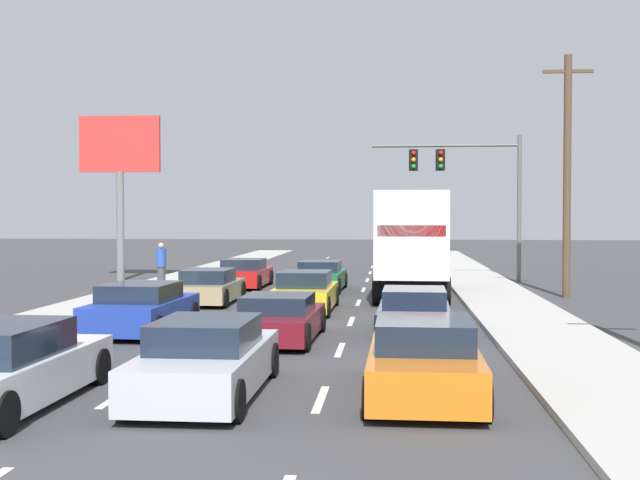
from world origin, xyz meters
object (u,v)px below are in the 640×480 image
(car_white, at_px, (5,368))
(car_silver, at_px, (206,361))
(car_red, at_px, (244,274))
(car_orange, at_px, (424,361))
(pedestrian_near_corner, at_px, (161,265))
(utility_pole_mid, at_px, (567,173))
(roadside_billboard, at_px, (120,165))
(car_maroon, at_px, (279,319))
(traffic_signal_mast, at_px, (458,173))
(car_yellow, at_px, (305,293))
(box_truck, at_px, (412,240))
(car_blue, at_px, (142,309))
(car_green, at_px, (320,277))
(car_tan, at_px, (209,287))
(car_navy, at_px, (414,312))

(car_white, distance_m, car_silver, 3.16)
(car_red, relative_size, car_white, 0.88)
(car_orange, height_order, pedestrian_near_corner, pedestrian_near_corner)
(utility_pole_mid, relative_size, roadside_billboard, 1.17)
(car_maroon, distance_m, traffic_signal_mast, 19.58)
(car_yellow, distance_m, car_silver, 12.29)
(car_white, bearing_deg, box_truck, 68.65)
(car_blue, relative_size, traffic_signal_mast, 0.63)
(car_green, height_order, box_truck, box_truck)
(car_red, distance_m, car_tan, 6.29)
(car_green, distance_m, car_orange, 19.25)
(car_maroon, bearing_deg, car_orange, -60.82)
(car_blue, height_order, car_green, car_blue)
(traffic_signal_mast, relative_size, roadside_billboard, 0.89)
(car_navy, height_order, traffic_signal_mast, traffic_signal_mast)
(utility_pole_mid, bearing_deg, car_silver, -118.49)
(car_white, relative_size, car_green, 1.12)
(car_tan, relative_size, car_yellow, 0.93)
(car_white, height_order, car_maroon, car_white)
(utility_pole_mid, bearing_deg, car_navy, -121.66)
(car_maroon, bearing_deg, car_silver, -93.37)
(utility_pole_mid, distance_m, pedestrian_near_corner, 15.91)
(car_navy, bearing_deg, roadside_billboard, 129.79)
(box_truck, xyz_separation_m, car_orange, (-0.16, -15.94, -1.52))
(car_white, relative_size, car_yellow, 1.06)
(car_blue, height_order, pedestrian_near_corner, pedestrian_near_corner)
(car_red, bearing_deg, car_maroon, -76.48)
(car_blue, xyz_separation_m, car_green, (3.56, 12.05, -0.05))
(car_blue, distance_m, box_truck, 11.61)
(car_maroon, height_order, roadside_billboard, roadside_billboard)
(car_yellow, height_order, roadside_billboard, roadside_billboard)
(car_blue, xyz_separation_m, car_navy, (6.99, 0.78, -0.08))
(roadside_billboard, bearing_deg, car_red, -26.34)
(car_tan, xyz_separation_m, traffic_signal_mast, (9.16, 10.09, 4.39))
(car_yellow, relative_size, car_silver, 0.97)
(car_red, bearing_deg, car_blue, -91.00)
(car_green, relative_size, car_orange, 0.93)
(car_yellow, distance_m, car_orange, 12.39)
(car_maroon, bearing_deg, traffic_signal_mast, 72.77)
(car_red, bearing_deg, box_truck, -32.03)
(car_silver, relative_size, car_orange, 1.00)
(car_white, distance_m, car_maroon, 7.93)
(car_blue, xyz_separation_m, traffic_signal_mast, (9.35, 17.15, 4.34))
(car_navy, relative_size, roadside_billboard, 0.61)
(car_red, height_order, roadside_billboard, roadside_billboard)
(car_green, bearing_deg, car_white, -99.00)
(car_white, distance_m, car_orange, 6.75)
(car_white, height_order, traffic_signal_mast, traffic_signal_mast)
(car_red, xyz_separation_m, car_white, (0.11, -21.60, 0.06))
(car_blue, relative_size, car_white, 0.91)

